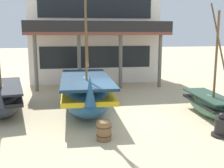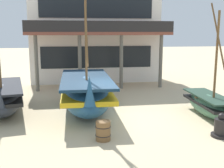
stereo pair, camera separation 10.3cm
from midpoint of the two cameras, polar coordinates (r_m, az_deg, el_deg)
ground_plane at (r=12.26m, az=0.57°, el=-7.29°), size 120.00×120.00×0.00m
fishing_boat_near_left at (r=13.48m, az=18.89°, el=-3.83°), size 1.31×3.54×5.01m
fishing_boat_centre_large at (r=13.42m, az=-5.55°, el=-1.76°), size 2.42×6.11×7.88m
fishing_boat_far_right at (r=14.15m, az=-21.74°, el=-2.57°), size 2.58×4.98×6.23m
capstan_winch at (r=11.01m, az=21.12°, el=-8.27°), size 0.68×0.68×0.88m
wooden_barrel at (r=9.92m, az=-1.96°, el=-9.51°), size 0.56×0.56×0.70m
harbor_building_main at (r=23.01m, az=-4.14°, el=10.42°), size 10.04×7.74×7.46m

